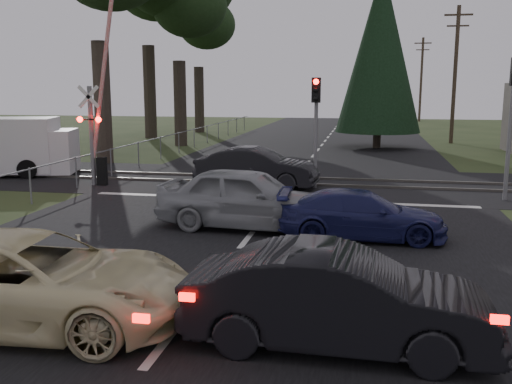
% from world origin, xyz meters
% --- Properties ---
extents(ground, '(120.00, 120.00, 0.00)m').
position_xyz_m(ground, '(0.00, 0.00, 0.00)').
color(ground, '#29391A').
rests_on(ground, ground).
extents(road, '(14.00, 100.00, 0.01)m').
position_xyz_m(road, '(0.00, 10.00, 0.01)').
color(road, black).
rests_on(road, ground).
extents(rail_corridor, '(120.00, 8.00, 0.01)m').
position_xyz_m(rail_corridor, '(0.00, 12.00, 0.01)').
color(rail_corridor, black).
rests_on(rail_corridor, ground).
extents(stop_line, '(13.00, 0.35, 0.00)m').
position_xyz_m(stop_line, '(0.00, 8.20, 0.01)').
color(stop_line, silver).
rests_on(stop_line, ground).
extents(rail_near, '(120.00, 0.12, 0.10)m').
position_xyz_m(rail_near, '(0.00, 11.20, 0.05)').
color(rail_near, '#59544C').
rests_on(rail_near, ground).
extents(rail_far, '(120.00, 0.12, 0.10)m').
position_xyz_m(rail_far, '(0.00, 12.80, 0.05)').
color(rail_far, '#59544C').
rests_on(rail_far, ground).
extents(crossing_signal, '(1.62, 0.38, 6.96)m').
position_xyz_m(crossing_signal, '(-7.27, 9.79, 2.06)').
color(crossing_signal, slate).
rests_on(crossing_signal, ground).
extents(traffic_signal_center, '(0.32, 0.48, 4.10)m').
position_xyz_m(traffic_signal_center, '(1.00, 10.68, 2.81)').
color(traffic_signal_center, slate).
rests_on(traffic_signal_center, ground).
extents(utility_pole_mid, '(1.80, 0.26, 9.00)m').
position_xyz_m(utility_pole_mid, '(8.50, 30.00, 4.73)').
color(utility_pole_mid, '#4C3D2D').
rests_on(utility_pole_mid, ground).
extents(utility_pole_far, '(1.80, 0.26, 9.00)m').
position_xyz_m(utility_pole_far, '(8.50, 55.00, 4.73)').
color(utility_pole_far, '#4C3D2D').
rests_on(utility_pole_far, ground).
extents(euc_tree_e, '(6.00, 6.00, 13.20)m').
position_xyz_m(euc_tree_e, '(-11.00, 36.00, 9.51)').
color(euc_tree_e, '#473D33').
rests_on(euc_tree_e, ground).
extents(conifer_tree, '(5.20, 5.20, 11.00)m').
position_xyz_m(conifer_tree, '(3.50, 26.00, 5.99)').
color(conifer_tree, '#473D33').
rests_on(conifer_tree, ground).
extents(fence_left, '(0.10, 36.00, 1.20)m').
position_xyz_m(fence_left, '(-7.80, 22.50, 0.00)').
color(fence_left, slate).
rests_on(fence_left, ground).
extents(cream_coupe, '(5.46, 2.83, 1.47)m').
position_xyz_m(cream_coupe, '(-2.32, -2.68, 0.74)').
color(cream_coupe, beige).
rests_on(cream_coupe, ground).
extents(dark_hatchback, '(4.50, 1.64, 1.47)m').
position_xyz_m(dark_hatchback, '(2.53, -2.56, 0.74)').
color(dark_hatchback, black).
rests_on(dark_hatchback, ground).
extents(silver_car, '(5.02, 2.41, 1.65)m').
position_xyz_m(silver_car, '(-0.22, 4.19, 0.83)').
color(silver_car, gray).
rests_on(silver_car, ground).
extents(blue_sedan, '(4.25, 1.89, 1.21)m').
position_xyz_m(blue_sedan, '(2.81, 3.72, 0.61)').
color(blue_sedan, '#1A1D50').
rests_on(blue_sedan, ground).
extents(dark_car_far, '(4.70, 1.94, 1.51)m').
position_xyz_m(dark_car_far, '(-1.17, 10.45, 0.76)').
color(dark_car_far, black).
rests_on(dark_car_far, ground).
extents(white_van, '(6.68, 3.93, 2.46)m').
position_xyz_m(white_van, '(-12.53, 11.38, 1.25)').
color(white_van, white).
rests_on(white_van, ground).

